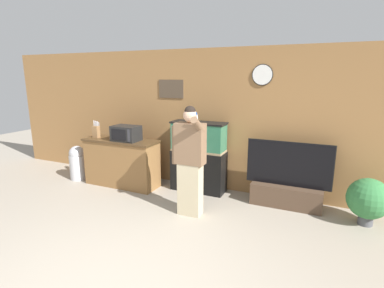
# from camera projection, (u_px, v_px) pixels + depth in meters

# --- Properties ---
(wall_back_paneled) EXTENTS (10.00, 0.08, 2.60)m
(wall_back_paneled) POSITION_uv_depth(u_px,v_px,m) (216.00, 121.00, 5.55)
(wall_back_paneled) COLOR olive
(wall_back_paneled) RESTS_ON ground_plane
(counter_island) EXTENTS (1.50, 0.54, 0.92)m
(counter_island) POSITION_uv_depth(u_px,v_px,m) (122.00, 162.00, 5.85)
(counter_island) COLOR brown
(counter_island) RESTS_ON ground_plane
(microwave) EXTENTS (0.50, 0.35, 0.29)m
(microwave) POSITION_uv_depth(u_px,v_px,m) (126.00, 133.00, 5.61)
(microwave) COLOR black
(microwave) RESTS_ON counter_island
(knife_block) EXTENTS (0.13, 0.10, 0.34)m
(knife_block) POSITION_uv_depth(u_px,v_px,m) (96.00, 131.00, 5.91)
(knife_block) COLOR olive
(knife_block) RESTS_ON counter_island
(aquarium_on_stand) EXTENTS (1.01, 0.38, 1.30)m
(aquarium_on_stand) POSITION_uv_depth(u_px,v_px,m) (199.00, 157.00, 5.52)
(aquarium_on_stand) COLOR black
(aquarium_on_stand) RESTS_ON ground_plane
(tv_on_stand) EXTENTS (1.36, 0.40, 1.08)m
(tv_on_stand) POSITION_uv_depth(u_px,v_px,m) (287.00, 188.00, 4.93)
(tv_on_stand) COLOR #4C3828
(tv_on_stand) RESTS_ON ground_plane
(person_standing) EXTENTS (0.53, 0.40, 1.69)m
(person_standing) POSITION_uv_depth(u_px,v_px,m) (189.00, 160.00, 4.50)
(person_standing) COLOR #BCAD89
(person_standing) RESTS_ON ground_plane
(potted_plant) EXTENTS (0.59, 0.59, 0.70)m
(potted_plant) POSITION_uv_depth(u_px,v_px,m) (368.00, 199.00, 4.28)
(potted_plant) COLOR #4C4C51
(potted_plant) RESTS_ON ground_plane
(trash_bin) EXTENTS (0.33, 0.33, 0.71)m
(trash_bin) POSITION_uv_depth(u_px,v_px,m) (78.00, 162.00, 6.21)
(trash_bin) COLOR #B7B7BC
(trash_bin) RESTS_ON ground_plane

